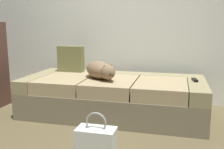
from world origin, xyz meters
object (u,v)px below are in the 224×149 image
(couch, at_px, (113,96))
(dog_tan, at_px, (101,70))
(tv_remote, at_px, (195,80))
(throw_pillow, at_px, (71,59))
(handbag, at_px, (96,142))

(couch, distance_m, dog_tan, 0.36)
(dog_tan, xyz_separation_m, tv_remote, (1.05, 0.14, -0.09))
(dog_tan, xyz_separation_m, throw_pillow, (-0.52, 0.36, 0.07))
(tv_remote, height_order, throw_pillow, throw_pillow)
(couch, bearing_deg, throw_pillow, 156.99)
(couch, bearing_deg, tv_remote, 3.78)
(couch, xyz_separation_m, tv_remote, (0.92, 0.06, 0.24))
(tv_remote, distance_m, throw_pillow, 1.59)
(dog_tan, relative_size, tv_remote, 3.36)
(throw_pillow, bearing_deg, tv_remote, -7.76)
(tv_remote, distance_m, handbag, 1.40)
(dog_tan, bearing_deg, couch, 33.11)
(tv_remote, height_order, handbag, tv_remote)
(couch, relative_size, dog_tan, 4.17)
(throw_pillow, distance_m, handbag, 1.59)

